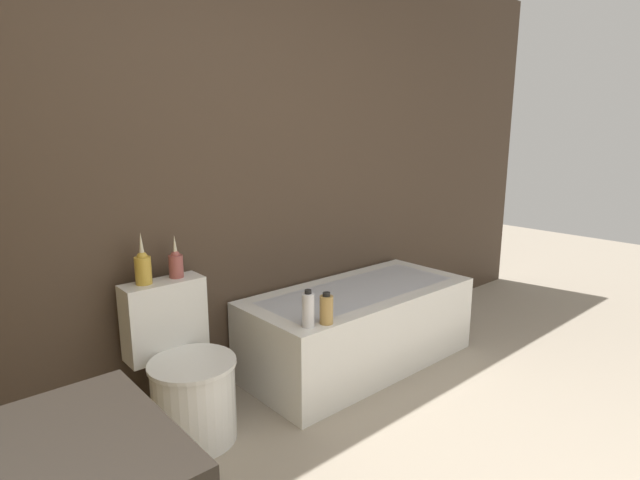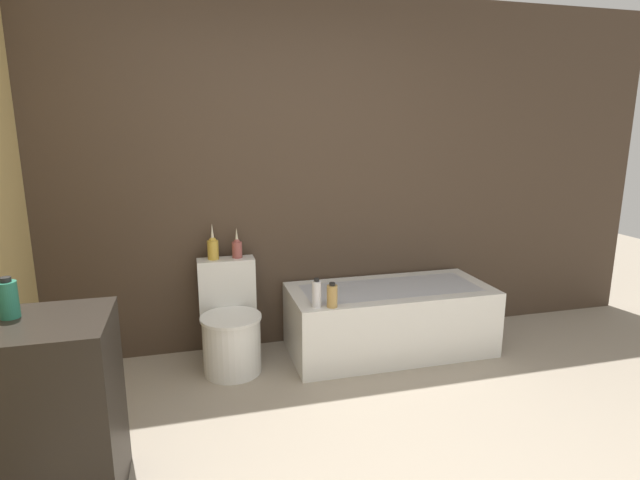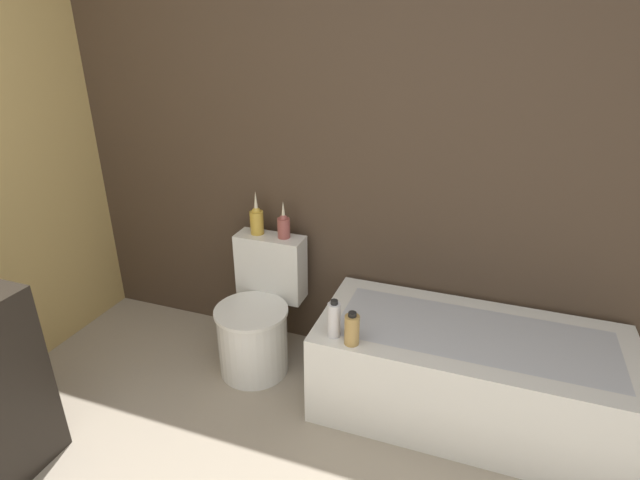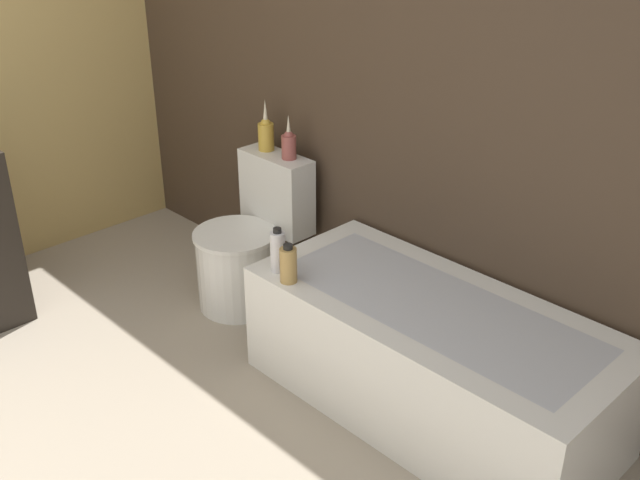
% 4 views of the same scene
% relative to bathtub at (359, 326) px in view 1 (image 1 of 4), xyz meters
% --- Properties ---
extents(wall_back_tiled, '(6.40, 0.06, 2.60)m').
position_rel_bathtub_xyz_m(wall_back_tiled, '(-0.81, 0.39, 1.05)').
color(wall_back_tiled, '#423326').
rests_on(wall_back_tiled, ground_plane).
extents(bathtub, '(1.50, 0.68, 0.49)m').
position_rel_bathtub_xyz_m(bathtub, '(0.00, 0.00, 0.00)').
color(bathtub, white).
rests_on(bathtub, ground).
extents(toilet, '(0.41, 0.56, 0.74)m').
position_rel_bathtub_xyz_m(toilet, '(-1.18, 0.03, 0.05)').
color(toilet, white).
rests_on(toilet, ground).
extents(vase_gold, '(0.08, 0.08, 0.26)m').
position_rel_bathtub_xyz_m(vase_gold, '(-1.26, 0.24, 0.57)').
color(vase_gold, gold).
rests_on(vase_gold, toilet).
extents(vase_silver, '(0.07, 0.07, 0.22)m').
position_rel_bathtub_xyz_m(vase_silver, '(-1.09, 0.24, 0.56)').
color(vase_silver, '#994C47').
rests_on(vase_silver, toilet).
extents(shampoo_bottle_tall, '(0.06, 0.06, 0.20)m').
position_rel_bathtub_xyz_m(shampoo_bottle_tall, '(-0.63, -0.25, 0.33)').
color(shampoo_bottle_tall, silver).
rests_on(shampoo_bottle_tall, bathtub).
extents(shampoo_bottle_short, '(0.07, 0.07, 0.17)m').
position_rel_bathtub_xyz_m(shampoo_bottle_short, '(-0.53, -0.28, 0.32)').
color(shampoo_bottle_short, tan).
rests_on(shampoo_bottle_short, bathtub).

